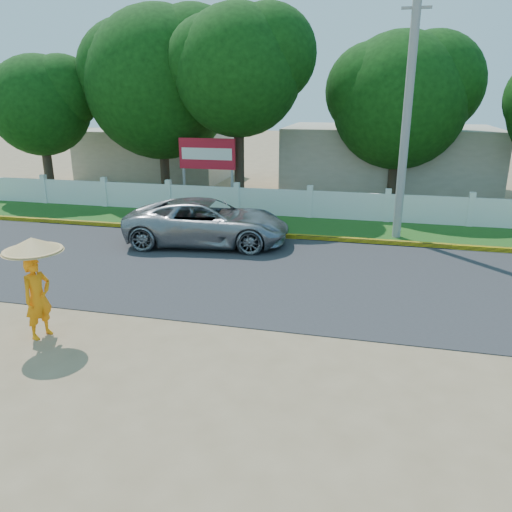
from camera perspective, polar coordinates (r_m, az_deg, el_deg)
The scene contains 12 objects.
ground at distance 9.83m, azimuth -2.75°, elevation -10.77°, with size 120.00×120.00×0.00m, color #9E8460.
road at distance 13.83m, azimuth 2.41°, elevation -1.96°, with size 60.00×7.00×0.02m, color #38383A.
grass_verge at distance 18.78m, azimuth 5.51°, elevation 3.39°, with size 60.00×3.50×0.03m, color #2D601E.
curb at distance 17.14m, azimuth 4.70°, elevation 2.21°, with size 40.00×0.18×0.16m, color yellow.
fence at distance 20.06m, azimuth 6.14°, elevation 5.89°, with size 40.00×0.10×1.10m, color silver.
building_near at distance 26.46m, azimuth 14.78°, elevation 10.65°, with size 10.00×6.00×3.20m, color #B7AD99.
building_far at distance 30.16m, azimuth -11.27°, elevation 11.34°, with size 8.00×5.00×2.80m, color #B7AD99.
utility_pole at distance 17.33m, azimuth 16.85°, elevation 14.89°, with size 0.28×0.28×8.02m, color gray.
vehicle at distance 16.45m, azimuth -5.54°, elevation 3.89°, with size 2.45×5.31×1.48m, color gray.
monk_with_parasol at distance 10.75m, azimuth -23.94°, elevation -1.81°, with size 1.16×1.16×2.10m.
billboard at distance 21.90m, azimuth -5.61°, elevation 11.14°, with size 2.50×0.13×2.95m.
tree_row at distance 22.52m, azimuth 8.96°, elevation 18.31°, with size 33.43×7.65×8.63m.
Camera 1 is at (2.45, -8.26, 4.74)m, focal length 35.00 mm.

